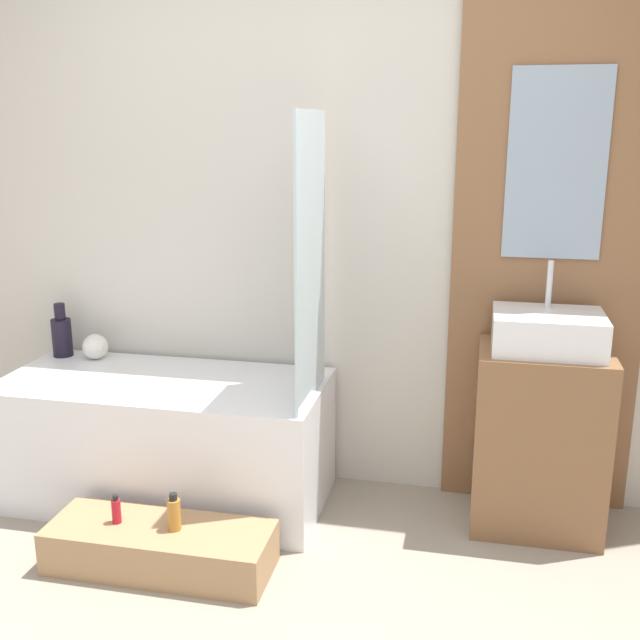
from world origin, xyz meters
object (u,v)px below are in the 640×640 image
sink (548,332)px  vase_round_light (95,347)px  bottle_soap_primary (116,510)px  bottle_soap_secondary (174,513)px  bathtub (166,439)px  vase_tall_dark (62,335)px  wooden_step_bench (160,547)px

sink → vase_round_light: bearing=177.0°
sink → bottle_soap_primary: sink is taller
sink → bottle_soap_secondary: size_ratio=2.90×
bathtub → vase_tall_dark: 0.78m
bathtub → bottle_soap_secondary: bathtub is taller
wooden_step_bench → vase_tall_dark: vase_tall_dark is taller
wooden_step_bench → vase_round_light: vase_round_light is taller
bathtub → sink: 1.76m
sink → bottle_soap_secondary: bearing=-154.6°
vase_tall_dark → bottle_soap_secondary: vase_tall_dark is taller
vase_round_light → bottle_soap_secondary: (0.72, -0.77, -0.40)m
bathtub → sink: (1.66, 0.11, 0.58)m
vase_tall_dark → bottle_soap_secondary: 1.28m
bottle_soap_primary → bottle_soap_secondary: bearing=0.0°
wooden_step_bench → vase_tall_dark: 1.29m
wooden_step_bench → bottle_soap_primary: size_ratio=7.48×
sink → bottle_soap_primary: size_ratio=3.75×
vase_tall_dark → vase_round_light: bearing=-4.4°
vase_tall_dark → sink: bearing=-3.1°
sink → bottle_soap_secondary: 1.66m
sink → bottle_soap_primary: 1.88m
wooden_step_bench → bottle_soap_primary: 0.23m
bottle_soap_primary → sink: bearing=22.0°
sink → wooden_step_bench: bearing=-155.6°
bathtub → bottle_soap_secondary: (0.27, -0.55, -0.05)m
sink → vase_tall_dark: (-2.29, 0.13, -0.19)m
vase_round_light → bottle_soap_secondary: 1.13m
bathtub → bottle_soap_secondary: 0.61m
wooden_step_bench → sink: (1.46, 0.66, 0.79)m
vase_tall_dark → bottle_soap_secondary: (0.90, -0.79, -0.44)m
vase_round_light → bottle_soap_primary: size_ratio=1.05×
bathtub → bottle_soap_primary: size_ratio=12.36×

